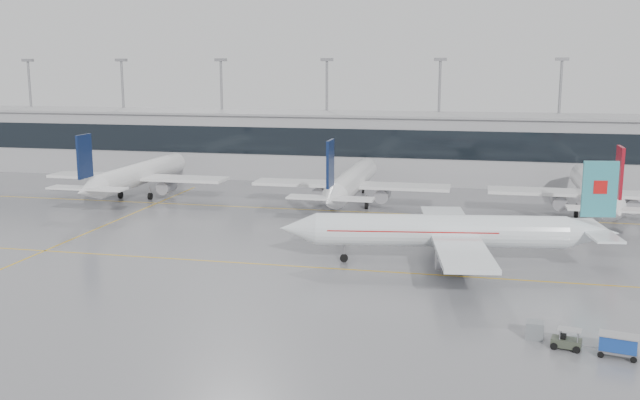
% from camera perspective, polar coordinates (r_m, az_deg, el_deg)
% --- Properties ---
extents(ground, '(320.00, 320.00, 0.00)m').
position_cam_1_polar(ground, '(76.36, -1.95, -5.32)').
color(ground, slate).
rests_on(ground, ground).
extents(taxi_line_main, '(120.00, 0.25, 0.01)m').
position_cam_1_polar(taxi_line_main, '(76.36, -1.95, -5.31)').
color(taxi_line_main, gold).
rests_on(taxi_line_main, ground).
extents(taxi_line_north, '(120.00, 0.25, 0.01)m').
position_cam_1_polar(taxi_line_north, '(104.86, 2.12, -0.91)').
color(taxi_line_north, gold).
rests_on(taxi_line_north, ground).
extents(taxi_line_cross, '(0.25, 60.00, 0.01)m').
position_cam_1_polar(taxi_line_cross, '(100.95, -16.49, -1.80)').
color(taxi_line_cross, gold).
rests_on(taxi_line_cross, ground).
extents(terminal, '(180.00, 15.00, 12.00)m').
position_cam_1_polar(terminal, '(135.18, 4.59, 4.24)').
color(terminal, gray).
rests_on(terminal, ground).
extents(terminal_glass, '(180.00, 0.20, 5.00)m').
position_cam_1_polar(terminal_glass, '(127.59, 4.13, 4.54)').
color(terminal_glass, black).
rests_on(terminal_glass, ground).
extents(terminal_roof, '(182.00, 16.00, 0.40)m').
position_cam_1_polar(terminal_roof, '(134.63, 4.63, 6.86)').
color(terminal_roof, gray).
rests_on(terminal_roof, ground).
extents(light_masts, '(156.40, 1.00, 22.60)m').
position_cam_1_polar(light_masts, '(140.50, 4.98, 7.48)').
color(light_masts, gray).
rests_on(light_masts, ground).
extents(air_canada_jet, '(36.19, 29.11, 11.34)m').
position_cam_1_polar(air_canada_jet, '(77.58, 10.49, -2.50)').
color(air_canada_jet, white).
rests_on(air_canada_jet, ground).
extents(parked_jet_b, '(29.64, 36.96, 11.72)m').
position_cam_1_polar(parked_jet_b, '(118.85, -14.38, 1.95)').
color(parked_jet_b, silver).
rests_on(parked_jet_b, ground).
extents(parked_jet_c, '(29.64, 36.96, 11.72)m').
position_cam_1_polar(parked_jet_c, '(107.76, 2.49, 1.41)').
color(parked_jet_c, silver).
rests_on(parked_jet_c, ground).
extents(parked_jet_d, '(29.64, 36.96, 11.72)m').
position_cam_1_polar(parked_jet_d, '(107.48, 21.20, 0.67)').
color(parked_jet_d, silver).
rests_on(parked_jet_d, ground).
extents(baggage_tug, '(3.33, 1.79, 1.58)m').
position_cam_1_polar(baggage_tug, '(57.81, 19.10, -10.66)').
color(baggage_tug, '#373D31').
rests_on(baggage_tug, ground).
extents(baggage_cart, '(3.03, 2.10, 1.71)m').
position_cam_1_polar(baggage_cart, '(57.48, 22.76, -10.57)').
color(baggage_cart, gray).
rests_on(baggage_cart, ground).
extents(gse_unit, '(1.50, 1.42, 1.36)m').
position_cam_1_polar(gse_unit, '(59.09, 16.81, -9.93)').
color(gse_unit, slate).
rests_on(gse_unit, ground).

